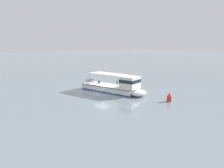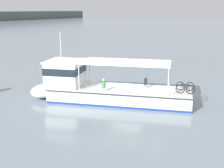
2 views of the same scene
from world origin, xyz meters
TOP-DOWN VIEW (x-y plane):
  - ground_plane at (0.00, 0.00)m, footprint 400.00×400.00m
  - ferry_main at (-1.94, 1.66)m, footprint 6.33×13.07m

SIDE VIEW (x-z plane):
  - ground_plane at x=0.00m, z-range 0.00..0.00m
  - ferry_main at x=-1.94m, z-range -1.65..3.67m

